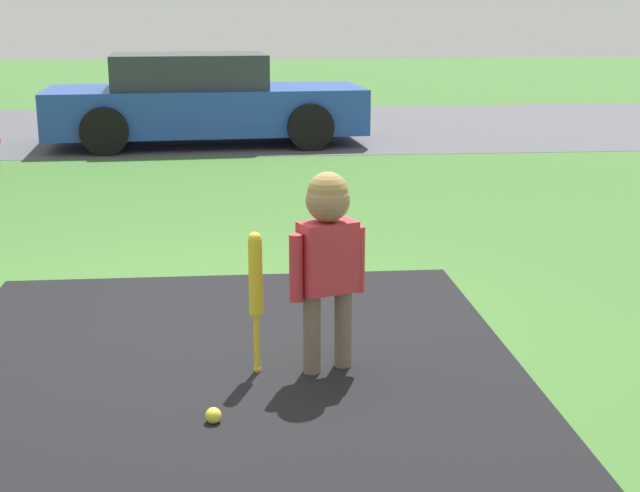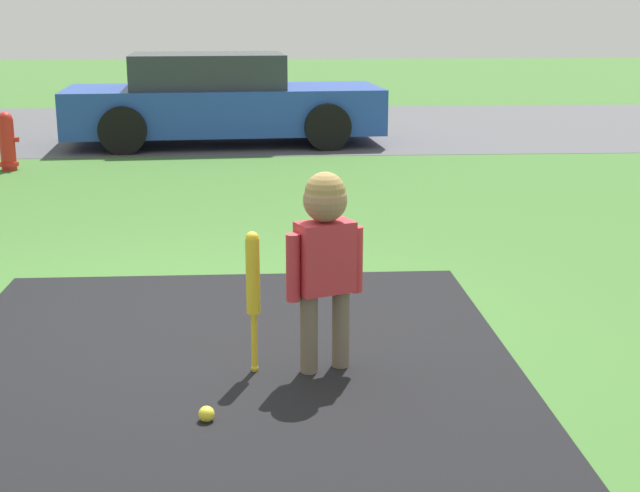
# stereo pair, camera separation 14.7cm
# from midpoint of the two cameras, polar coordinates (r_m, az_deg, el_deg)

# --- Properties ---
(ground_plane) EXTENTS (60.00, 60.00, 0.00)m
(ground_plane) POSITION_cam_midpoint_polar(r_m,az_deg,el_deg) (5.18, -6.25, -5.03)
(ground_plane) COLOR #3D6B2D
(street_strip) EXTENTS (40.00, 6.00, 0.01)m
(street_strip) POSITION_cam_midpoint_polar(r_m,az_deg,el_deg) (14.14, -4.62, 7.62)
(street_strip) COLOR #4C4C51
(street_strip) RESTS_ON ground
(child) EXTENTS (0.39, 0.25, 1.01)m
(child) POSITION_cam_midpoint_polar(r_m,az_deg,el_deg) (4.32, 1.30, 0.13)
(child) COLOR #6B5B4C
(child) RESTS_ON ground
(baseball_bat) EXTENTS (0.07, 0.07, 0.72)m
(baseball_bat) POSITION_cam_midpoint_polar(r_m,az_deg,el_deg) (4.36, -3.35, -2.31)
(baseball_bat) COLOR yellow
(baseball_bat) RESTS_ON ground
(sports_ball) EXTENTS (0.07, 0.07, 0.07)m
(sports_ball) POSITION_cam_midpoint_polar(r_m,az_deg,el_deg) (4.00, -6.22, -10.65)
(sports_ball) COLOR yellow
(sports_ball) RESTS_ON ground
(fire_hydrant) EXTENTS (0.24, 0.21, 0.66)m
(fire_hydrant) POSITION_cam_midpoint_polar(r_m,az_deg,el_deg) (10.72, -19.01, 6.33)
(fire_hydrant) COLOR red
(fire_hydrant) RESTS_ON ground
(parked_car) EXTENTS (4.31, 2.06, 1.21)m
(parked_car) POSITION_cam_midpoint_polar(r_m,az_deg,el_deg) (12.31, -6.04, 9.22)
(parked_car) COLOR #2347AD
(parked_car) RESTS_ON ground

